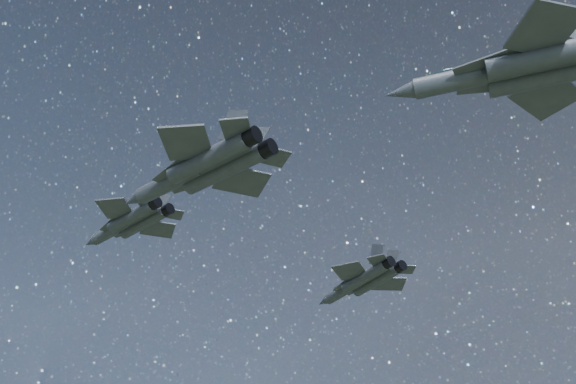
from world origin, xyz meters
The scene contains 4 objects.
jet_lead centered at (-22.71, -4.96, 159.83)m, with size 15.11×10.59×3.81m.
jet_left centered at (-4.95, 15.49, 155.78)m, with size 15.04×10.02×3.82m.
jet_right centered at (-5.28, -12.11, 155.76)m, with size 18.23×12.94×4.63m.
jet_slot centered at (21.69, -4.45, 158.80)m, with size 20.05×13.52×5.05m.
Camera 1 is at (28.52, -47.19, 120.69)m, focal length 42.00 mm.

